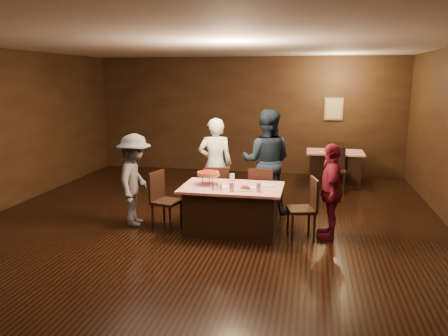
# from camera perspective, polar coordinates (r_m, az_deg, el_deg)

# --- Properties ---
(room) EXTENTS (10.00, 10.04, 3.02)m
(room) POSITION_cam_1_polar(r_m,az_deg,el_deg) (6.59, -3.35, 8.85)
(room) COLOR black
(room) RESTS_ON ground
(main_table) EXTENTS (1.60, 1.00, 0.77)m
(main_table) POSITION_cam_1_polar(r_m,az_deg,el_deg) (7.05, 1.04, -5.45)
(main_table) COLOR #AD0B0E
(main_table) RESTS_ON ground
(back_table) EXTENTS (1.30, 0.90, 0.77)m
(back_table) POSITION_cam_1_polar(r_m,az_deg,el_deg) (10.63, 14.19, 0.06)
(back_table) COLOR #AA140B
(back_table) RESTS_ON ground
(chair_far_left) EXTENTS (0.49, 0.49, 0.95)m
(chair_far_left) POSITION_cam_1_polar(r_m,az_deg,el_deg) (7.81, -0.85, -3.06)
(chair_far_left) COLOR black
(chair_far_left) RESTS_ON ground
(chair_far_right) EXTENTS (0.44, 0.44, 0.95)m
(chair_far_right) POSITION_cam_1_polar(r_m,az_deg,el_deg) (7.68, 5.00, -3.35)
(chair_far_right) COLOR black
(chair_far_right) RESTS_ON ground
(chair_end_left) EXTENTS (0.51, 0.51, 0.95)m
(chair_end_left) POSITION_cam_1_polar(r_m,az_deg,el_deg) (7.29, -7.51, -4.23)
(chair_end_left) COLOR black
(chair_end_left) RESTS_ON ground
(chair_end_right) EXTENTS (0.51, 0.51, 0.95)m
(chair_end_right) POSITION_cam_1_polar(r_m,az_deg,el_deg) (6.92, 10.08, -5.19)
(chair_end_right) COLOR black
(chair_end_right) RESTS_ON ground
(chair_back_near) EXTENTS (0.44, 0.44, 0.95)m
(chair_back_near) POSITION_cam_1_polar(r_m,az_deg,el_deg) (9.92, 14.40, -0.23)
(chair_back_near) COLOR black
(chair_back_near) RESTS_ON ground
(chair_back_far) EXTENTS (0.48, 0.48, 0.95)m
(chair_back_far) POSITION_cam_1_polar(r_m,az_deg,el_deg) (11.20, 14.08, 1.12)
(chair_back_far) COLOR black
(chair_back_far) RESTS_ON ground
(diner_white_jacket) EXTENTS (0.71, 0.54, 1.75)m
(diner_white_jacket) POSITION_cam_1_polar(r_m,az_deg,el_deg) (8.19, -1.15, 0.50)
(diner_white_jacket) COLOR white
(diner_white_jacket) RESTS_ON ground
(diner_navy_hoodie) EXTENTS (0.94, 0.74, 1.91)m
(diner_navy_hoodie) POSITION_cam_1_polar(r_m,az_deg,el_deg) (8.07, 5.57, 0.86)
(diner_navy_hoodie) COLOR #152030
(diner_navy_hoodie) RESTS_ON ground
(diner_grey_knit) EXTENTS (0.70, 1.07, 1.56)m
(diner_grey_knit) POSITION_cam_1_polar(r_m,az_deg,el_deg) (7.48, -11.56, -1.54)
(diner_grey_knit) COLOR #5A5A5E
(diner_grey_knit) RESTS_ON ground
(diner_red_shirt) EXTENTS (0.37, 0.88, 1.49)m
(diner_red_shirt) POSITION_cam_1_polar(r_m,az_deg,el_deg) (6.93, 13.74, -2.97)
(diner_red_shirt) COLOR maroon
(diner_red_shirt) RESTS_ON ground
(pizza_stand) EXTENTS (0.38, 0.38, 0.22)m
(pizza_stand) POSITION_cam_1_polar(r_m,az_deg,el_deg) (7.03, -2.07, -0.72)
(pizza_stand) COLOR black
(pizza_stand) RESTS_ON main_table
(plate_with_slice) EXTENTS (0.25, 0.25, 0.06)m
(plate_with_slice) POSITION_cam_1_polar(r_m,az_deg,el_deg) (6.73, 2.88, -2.67)
(plate_with_slice) COLOR white
(plate_with_slice) RESTS_ON main_table
(plate_empty) EXTENTS (0.25, 0.25, 0.01)m
(plate_empty) POSITION_cam_1_polar(r_m,az_deg,el_deg) (7.01, 5.71, -2.27)
(plate_empty) COLOR white
(plate_empty) RESTS_ON main_table
(glass_front_left) EXTENTS (0.08, 0.08, 0.14)m
(glass_front_left) POSITION_cam_1_polar(r_m,az_deg,el_deg) (6.63, 1.02, -2.47)
(glass_front_left) COLOR silver
(glass_front_left) RESTS_ON main_table
(glass_front_right) EXTENTS (0.08, 0.08, 0.14)m
(glass_front_right) POSITION_cam_1_polar(r_m,az_deg,el_deg) (6.62, 4.51, -2.52)
(glass_front_right) COLOR silver
(glass_front_right) RESTS_ON main_table
(glass_back) EXTENTS (0.08, 0.08, 0.14)m
(glass_back) POSITION_cam_1_polar(r_m,az_deg,el_deg) (7.22, 1.10, -1.29)
(glass_back) COLOR silver
(glass_back) RESTS_ON main_table
(condiments) EXTENTS (0.17, 0.10, 0.09)m
(condiments) POSITION_cam_1_polar(r_m,az_deg,el_deg) (6.70, -0.89, -2.51)
(condiments) COLOR silver
(condiments) RESTS_ON main_table
(napkin_center) EXTENTS (0.19, 0.19, 0.01)m
(napkin_center) POSITION_cam_1_polar(r_m,az_deg,el_deg) (6.90, 3.51, -2.51)
(napkin_center) COLOR white
(napkin_center) RESTS_ON main_table
(napkin_left) EXTENTS (0.21, 0.21, 0.01)m
(napkin_left) POSITION_cam_1_polar(r_m,az_deg,el_deg) (6.92, -0.24, -2.43)
(napkin_left) COLOR white
(napkin_left) RESTS_ON main_table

